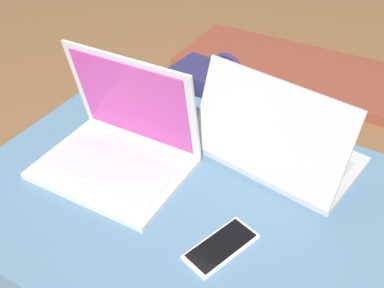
{
  "coord_description": "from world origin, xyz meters",
  "views": [
    {
      "loc": [
        0.39,
        -0.63,
        1.1
      ],
      "look_at": [
        -0.01,
        0.07,
        0.46
      ],
      "focal_mm": 42.0,
      "sensor_mm": 36.0,
      "label": 1
    }
  ],
  "objects_px": {
    "laptop_far": "(276,145)",
    "cell_phone": "(221,247)",
    "laptop_near": "(120,145)",
    "backpack": "(225,133)"
  },
  "relations": [
    {
      "from": "laptop_near",
      "to": "cell_phone",
      "type": "relative_size",
      "value": 2.04
    },
    {
      "from": "cell_phone",
      "to": "backpack",
      "type": "height_order",
      "value": "backpack"
    },
    {
      "from": "cell_phone",
      "to": "backpack",
      "type": "distance_m",
      "value": 0.65
    },
    {
      "from": "laptop_far",
      "to": "cell_phone",
      "type": "bearing_deg",
      "value": 100.88
    },
    {
      "from": "laptop_near",
      "to": "cell_phone",
      "type": "height_order",
      "value": "laptop_near"
    },
    {
      "from": "cell_phone",
      "to": "backpack",
      "type": "xyz_separation_m",
      "value": [
        -0.26,
        0.57,
        -0.18
      ]
    },
    {
      "from": "laptop_near",
      "to": "laptop_far",
      "type": "bearing_deg",
      "value": 29.82
    },
    {
      "from": "cell_phone",
      "to": "backpack",
      "type": "relative_size",
      "value": 0.34
    },
    {
      "from": "laptop_far",
      "to": "cell_phone",
      "type": "relative_size",
      "value": 2.41
    },
    {
      "from": "laptop_far",
      "to": "cell_phone",
      "type": "distance_m",
      "value": 0.31
    }
  ]
}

